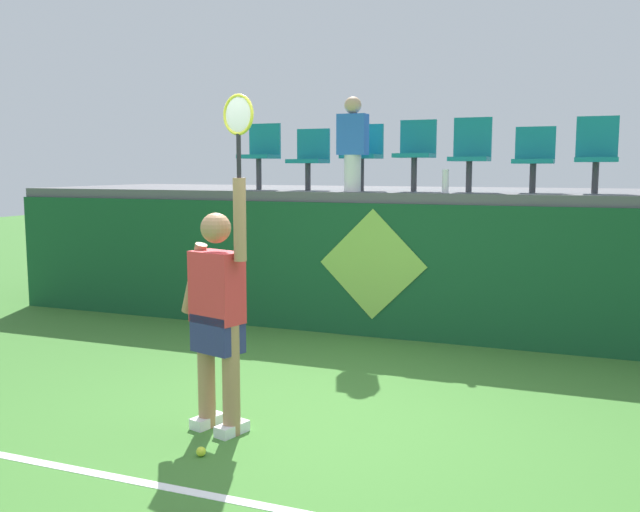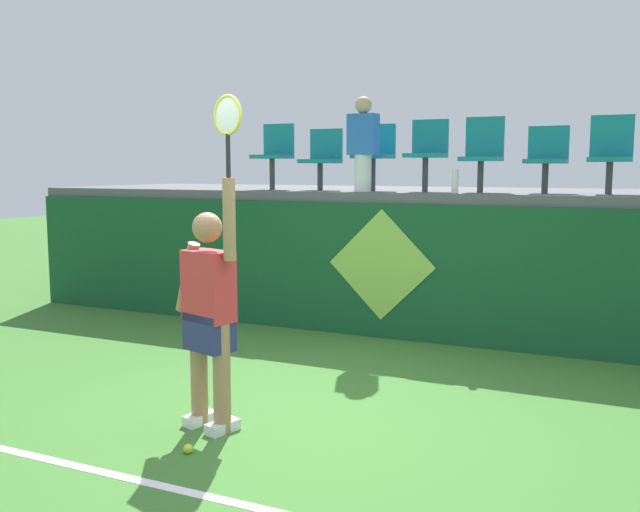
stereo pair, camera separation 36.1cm
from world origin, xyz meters
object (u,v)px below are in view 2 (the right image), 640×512
stadium_chair_3 (427,150)px  stadium_chair_5 (547,156)px  stadium_chair_2 (375,152)px  spectator_0 (363,142)px  stadium_chair_4 (483,151)px  stadium_chair_6 (611,151)px  water_bottle (455,181)px  stadium_chair_0 (275,152)px  tennis_player (209,309)px  tennis_ball (188,449)px  stadium_chair_1 (323,156)px

stadium_chair_3 → stadium_chair_5: bearing=-0.1°
stadium_chair_2 → spectator_0: size_ratio=0.74×
stadium_chair_4 → stadium_chair_6: stadium_chair_4 is taller
water_bottle → stadium_chair_0: bearing=169.4°
tennis_player → stadium_chair_5: tennis_player is taller
tennis_ball → stadium_chair_6: size_ratio=0.08×
tennis_player → stadium_chair_2: (-0.14, 3.87, 1.22)m
stadium_chair_4 → spectator_0: spectator_0 is taller
stadium_chair_4 → water_bottle: bearing=-112.2°
stadium_chair_3 → stadium_chair_5: (1.36, -0.00, -0.08)m
stadium_chair_1 → stadium_chair_5: 2.72m
stadium_chair_5 → stadium_chair_6: bearing=0.8°
water_bottle → spectator_0: bearing=176.7°
tennis_player → stadium_chair_0: size_ratio=2.85×
stadium_chair_6 → stadium_chair_4: bearing=180.0°
tennis_player → stadium_chair_4: (1.17, 3.88, 1.22)m
stadium_chair_1 → stadium_chair_2: (0.71, -0.00, 0.04)m
tennis_ball → stadium_chair_5: bearing=67.9°
stadium_chair_0 → stadium_chair_2: 1.39m
water_bottle → stadium_chair_1: size_ratio=0.34×
stadium_chair_0 → spectator_0: bearing=-16.2°
stadium_chair_2 → stadium_chair_5: (2.02, 0.00, -0.06)m
stadium_chair_3 → stadium_chair_6: (2.01, 0.01, -0.03)m
water_bottle → stadium_chair_1: stadium_chair_1 is taller
stadium_chair_2 → stadium_chair_3: bearing=0.3°
stadium_chair_2 → spectator_0: spectator_0 is taller
tennis_player → tennis_ball: size_ratio=37.01×
stadium_chair_6 → spectator_0: size_ratio=0.77×
stadium_chair_5 → tennis_player: bearing=-115.9°
tennis_player → water_bottle: (0.97, 3.40, 0.88)m
stadium_chair_5 → stadium_chair_2: bearing=-180.0°
stadium_chair_2 → stadium_chair_4: bearing=0.4°
tennis_ball → water_bottle: (0.86, 3.86, 1.76)m
stadium_chair_1 → stadium_chair_2: bearing=-0.2°
tennis_ball → stadium_chair_5: (1.76, 4.33, 2.04)m
stadium_chair_6 → spectator_0: bearing=-171.2°
stadium_chair_1 → stadium_chair_4: size_ratio=0.89×
stadium_chair_5 → stadium_chair_6: size_ratio=0.88×
tennis_ball → stadium_chair_3: bearing=84.7°
spectator_0 → stadium_chair_6: bearing=8.8°
water_bottle → tennis_ball: bearing=-102.5°
stadium_chair_6 → stadium_chair_3: bearing=-179.8°
tennis_ball → spectator_0: spectator_0 is taller
tennis_ball → stadium_chair_4: bearing=76.4°
stadium_chair_2 → tennis_ball: bearing=-86.6°
stadium_chair_1 → stadium_chair_3: stadium_chair_3 is taller
spectator_0 → water_bottle: bearing=-3.3°
stadium_chair_0 → stadium_chair_3: (2.05, -0.00, -0.00)m
stadium_chair_0 → stadium_chair_3: 2.05m
stadium_chair_1 → stadium_chair_5: size_ratio=1.04×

